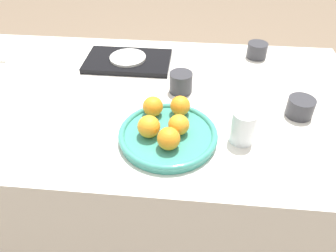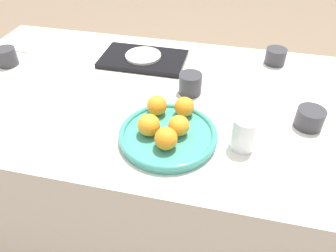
% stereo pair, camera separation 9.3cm
% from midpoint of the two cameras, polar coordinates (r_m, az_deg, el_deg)
% --- Properties ---
extents(ground_plane, '(12.00, 12.00, 0.00)m').
position_cam_midpoint_polar(ground_plane, '(1.67, -5.19, -15.57)').
color(ground_plane, '#7A6651').
extents(table, '(1.54, 0.87, 0.72)m').
position_cam_midpoint_polar(table, '(1.39, -6.06, -7.10)').
color(table, silver).
rests_on(table, ground_plane).
extents(fruit_platter, '(0.29, 0.29, 0.03)m').
position_cam_midpoint_polar(fruit_platter, '(0.96, -2.79, -1.71)').
color(fruit_platter, teal).
rests_on(fruit_platter, table).
extents(orange_0, '(0.06, 0.06, 0.06)m').
position_cam_midpoint_polar(orange_0, '(1.01, -0.51, 3.46)').
color(orange_0, orange).
rests_on(orange_0, fruit_platter).
extents(orange_1, '(0.07, 0.07, 0.07)m').
position_cam_midpoint_polar(orange_1, '(0.93, -6.23, -0.21)').
color(orange_1, orange).
rests_on(orange_1, fruit_platter).
extents(orange_2, '(0.06, 0.06, 0.06)m').
position_cam_midpoint_polar(orange_2, '(0.94, -0.97, 0.10)').
color(orange_2, orange).
rests_on(orange_2, fruit_platter).
extents(orange_3, '(0.06, 0.06, 0.06)m').
position_cam_midpoint_polar(orange_3, '(0.89, -2.89, -2.34)').
color(orange_3, orange).
rests_on(orange_3, fruit_platter).
extents(orange_4, '(0.06, 0.06, 0.06)m').
position_cam_midpoint_polar(orange_4, '(1.01, -5.31, 3.31)').
color(orange_4, orange).
rests_on(orange_4, fruit_platter).
extents(water_glass, '(0.07, 0.07, 0.10)m').
position_cam_midpoint_polar(water_glass, '(0.94, 10.24, -0.29)').
color(water_glass, silver).
rests_on(water_glass, table).
extents(serving_tray, '(0.34, 0.20, 0.02)m').
position_cam_midpoint_polar(serving_tray, '(1.35, -8.98, 11.05)').
color(serving_tray, black).
rests_on(serving_tray, table).
extents(side_plate, '(0.14, 0.14, 0.01)m').
position_cam_midpoint_polar(side_plate, '(1.34, -9.04, 11.61)').
color(side_plate, silver).
rests_on(side_plate, serving_tray).
extents(cup_0, '(0.08, 0.08, 0.06)m').
position_cam_midpoint_polar(cup_0, '(1.10, 19.84, 3.00)').
color(cup_0, '#333338').
rests_on(cup_0, table).
extents(cup_2, '(0.08, 0.08, 0.06)m').
position_cam_midpoint_polar(cup_2, '(1.41, 13.39, 12.65)').
color(cup_2, '#333338').
rests_on(cup_2, table).
extents(cup_3, '(0.08, 0.08, 0.07)m').
position_cam_midpoint_polar(cup_3, '(1.15, -0.09, 7.51)').
color(cup_3, '#333338').
rests_on(cup_3, table).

